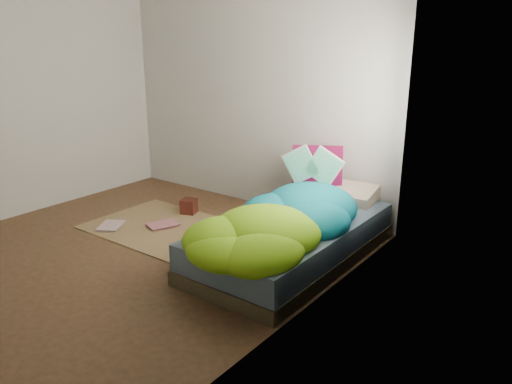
{
  "coord_description": "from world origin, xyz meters",
  "views": [
    {
      "loc": [
        3.36,
        -2.66,
        1.86
      ],
      "look_at": [
        0.8,
        0.75,
        0.52
      ],
      "focal_mm": 35.0,
      "sensor_mm": 36.0,
      "label": 1
    }
  ],
  "objects_px": {
    "pillow_magenta": "(317,171)",
    "floor_book_a": "(101,225)",
    "wooden_box": "(189,206)",
    "floor_book_b": "(159,222)",
    "open_book": "(312,155)",
    "bed": "(292,240)"
  },
  "relations": [
    {
      "from": "bed",
      "to": "wooden_box",
      "type": "xyz_separation_m",
      "value": [
        -1.52,
        0.28,
        -0.08
      ]
    },
    {
      "from": "wooden_box",
      "to": "floor_book_a",
      "type": "height_order",
      "value": "wooden_box"
    },
    {
      "from": "floor_book_a",
      "to": "bed",
      "type": "bearing_deg",
      "value": -15.18
    },
    {
      "from": "bed",
      "to": "floor_book_a",
      "type": "xyz_separation_m",
      "value": [
        -1.95,
        -0.55,
        -0.15
      ]
    },
    {
      "from": "pillow_magenta",
      "to": "floor_book_a",
      "type": "relative_size",
      "value": 1.64
    },
    {
      "from": "pillow_magenta",
      "to": "wooden_box",
      "type": "xyz_separation_m",
      "value": [
        -1.28,
        -0.51,
        -0.49
      ]
    },
    {
      "from": "bed",
      "to": "floor_book_a",
      "type": "distance_m",
      "value": 2.03
    },
    {
      "from": "pillow_magenta",
      "to": "floor_book_a",
      "type": "height_order",
      "value": "pillow_magenta"
    },
    {
      "from": "pillow_magenta",
      "to": "open_book",
      "type": "xyz_separation_m",
      "value": [
        0.13,
        -0.33,
        0.24
      ]
    },
    {
      "from": "pillow_magenta",
      "to": "floor_book_b",
      "type": "height_order",
      "value": "pillow_magenta"
    },
    {
      "from": "bed",
      "to": "floor_book_b",
      "type": "height_order",
      "value": "bed"
    },
    {
      "from": "wooden_box",
      "to": "floor_book_b",
      "type": "distance_m",
      "value": 0.42
    },
    {
      "from": "pillow_magenta",
      "to": "open_book",
      "type": "height_order",
      "value": "open_book"
    },
    {
      "from": "open_book",
      "to": "floor_book_a",
      "type": "relative_size",
      "value": 1.55
    },
    {
      "from": "open_book",
      "to": "wooden_box",
      "type": "bearing_deg",
      "value": 173.66
    },
    {
      "from": "bed",
      "to": "wooden_box",
      "type": "height_order",
      "value": "bed"
    },
    {
      "from": "bed",
      "to": "open_book",
      "type": "bearing_deg",
      "value": 102.61
    },
    {
      "from": "open_book",
      "to": "wooden_box",
      "type": "xyz_separation_m",
      "value": [
        -1.41,
        -0.19,
        -0.73
      ]
    },
    {
      "from": "bed",
      "to": "open_book",
      "type": "height_order",
      "value": "open_book"
    },
    {
      "from": "pillow_magenta",
      "to": "open_book",
      "type": "relative_size",
      "value": 1.06
    },
    {
      "from": "wooden_box",
      "to": "floor_book_a",
      "type": "distance_m",
      "value": 0.94
    },
    {
      "from": "pillow_magenta",
      "to": "floor_book_b",
      "type": "relative_size",
      "value": 1.66
    }
  ]
}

